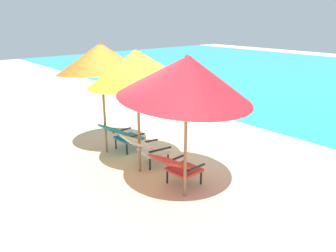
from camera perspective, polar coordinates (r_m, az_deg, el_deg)
name	(u,v)px	position (r m, az deg, el deg)	size (l,w,h in m)	color
ground_plane	(266,125)	(9.66, 16.42, 0.14)	(40.00, 40.00, 0.00)	beige
lounge_chair_left	(122,134)	(7.42, -7.87, -1.45)	(0.56, 0.88, 0.68)	teal
lounge_chair_center	(146,147)	(6.67, -3.80, -3.61)	(0.65, 0.94, 0.68)	silver
lounge_chair_right	(177,166)	(5.85, 1.60, -6.87)	(0.57, 0.89, 0.68)	red
beach_umbrella_left	(101,59)	(7.05, -11.40, 11.23)	(2.51, 2.49, 2.46)	olive
beach_umbrella_center	(137,67)	(6.00, -5.31, 10.00)	(2.45, 2.44, 2.40)	olive
beach_umbrella_right	(187,77)	(5.06, 3.22, 8.33)	(2.75, 2.72, 2.44)	olive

